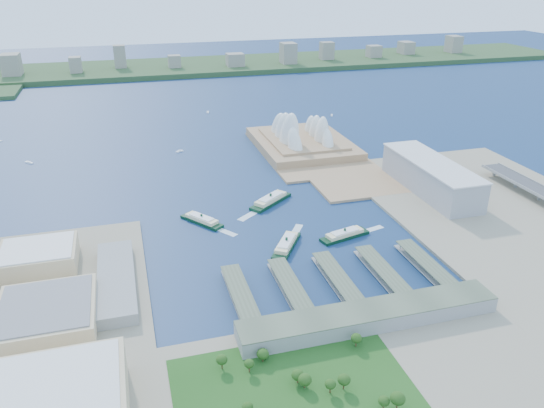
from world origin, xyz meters
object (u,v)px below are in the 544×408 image
object	(u,v)px
opera_house	(303,127)
ferry_d	(345,233)
toaster_building	(431,176)
ferry_c	(286,243)
ferry_a	(202,218)
ferry_b	(271,198)

from	to	relation	value
opera_house	ferry_d	bearing A→B (deg)	-100.46
toaster_building	ferry_c	size ratio (longest dim) A/B	2.78
toaster_building	ferry_a	xyz separation A→B (m)	(-272.34, -6.02, -15.62)
ferry_b	ferry_c	size ratio (longest dim) A/B	1.09
ferry_a	toaster_building	bearing A→B (deg)	-34.47
ferry_c	ferry_d	distance (m)	61.63
opera_house	ferry_b	size ratio (longest dim) A/B	2.97
opera_house	ferry_b	bearing A→B (deg)	-119.15
opera_house	ferry_c	size ratio (longest dim) A/B	3.23
toaster_building	ferry_a	size ratio (longest dim) A/B	3.00
ferry_a	ferry_b	xyz separation A→B (m)	(83.26, 28.38, 0.84)
ferry_c	ferry_d	bearing A→B (deg)	-143.76
ferry_d	ferry_b	bearing A→B (deg)	10.89
ferry_d	ferry_c	bearing A→B (deg)	78.73
ferry_c	ferry_a	bearing A→B (deg)	-14.43
ferry_a	ferry_d	size ratio (longest dim) A/B	0.98
ferry_a	ferry_d	distance (m)	149.56
opera_house	toaster_building	world-z (taller)	opera_house
opera_house	ferry_a	size ratio (longest dim) A/B	3.48
ferry_b	ferry_d	xyz separation A→B (m)	(47.73, -100.57, -0.75)
toaster_building	ferry_b	size ratio (longest dim) A/B	2.56
ferry_b	ferry_d	bearing A→B (deg)	-13.05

